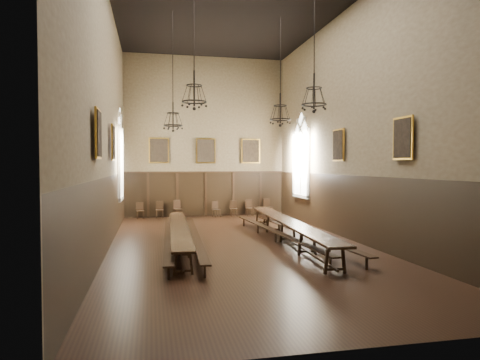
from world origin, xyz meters
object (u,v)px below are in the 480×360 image
object	(u,v)px
bench_right_outer	(302,235)
chair_0	(140,214)
table_left	(179,236)
chair_5	(234,211)
chair_1	(160,213)
chair_6	(249,211)
chandelier_back_left	(173,117)
bench_left_inner	(195,239)
chair_2	(178,212)
chandelier_front_right	(314,94)
chair_7	(268,210)
bench_left_outer	(169,239)
chandelier_front_left	(194,91)
bench_right_inner	(276,235)
chandelier_back_right	(280,113)
chair_4	(216,212)
table_right	(288,231)

from	to	relation	value
bench_right_outer	chair_0	size ratio (longest dim) A/B	10.76
table_left	chair_5	bearing A→B (deg)	66.72
chair_1	chair_6	bearing A→B (deg)	4.42
bench_right_outer	chandelier_back_left	distance (m)	6.87
bench_left_inner	chandelier_back_left	xyz separation A→B (m)	(-0.64, 2.16, 4.55)
chair_2	chandelier_front_right	world-z (taller)	chandelier_front_right
table_left	bench_right_outer	world-z (taller)	table_left
chair_7	bench_left_inner	bearing A→B (deg)	-135.03
bench_left_inner	chair_7	world-z (taller)	chair_7
bench_left_outer	bench_right_outer	size ratio (longest dim) A/B	1.02
bench_left_outer	chandelier_front_left	world-z (taller)	chandelier_front_left
chandelier_front_right	chair_7	bearing A→B (deg)	81.45
table_left	chandelier_back_left	world-z (taller)	chandelier_back_left
chandelier_back_left	chandelier_front_right	bearing A→B (deg)	-50.54
bench_right_inner	chandelier_back_left	distance (m)	6.18
bench_right_inner	chandelier_front_right	world-z (taller)	chandelier_front_right
chair_7	chandelier_front_left	xyz separation A→B (m)	(-5.30, -10.73, 4.83)
bench_left_outer	chandelier_back_right	world-z (taller)	chandelier_back_right
chair_4	table_left	bearing A→B (deg)	-126.07
bench_left_outer	chair_6	distance (m)	9.79
bench_right_outer	chair_4	xyz separation A→B (m)	(-1.94, 8.50, -0.01)
chair_6	chandelier_front_left	bearing A→B (deg)	-113.46
chair_1	bench_left_outer	bearing A→B (deg)	-84.80
chandelier_front_left	chair_2	bearing A→B (deg)	89.11
chair_4	bench_right_inner	bearing A→B (deg)	-101.77
bench_left_inner	chandelier_front_left	size ratio (longest dim) A/B	2.17
chandelier_back_right	chair_6	bearing A→B (deg)	88.16
chandelier_back_right	chandelier_front_right	size ratio (longest dim) A/B	1.00
chair_1	chandelier_back_left	world-z (taller)	chandelier_back_left
chair_2	chair_7	xyz separation A→B (m)	(5.14, 0.00, 0.00)
bench_right_inner	chandelier_back_right	world-z (taller)	chandelier_back_right
table_right	bench_left_outer	distance (m)	4.42
chandelier_front_left	bench_left_outer	bearing A→B (deg)	107.03
bench_left_outer	chair_0	bearing A→B (deg)	97.93
bench_left_inner	bench_right_outer	bearing A→B (deg)	-0.86
table_right	chair_4	bearing A→B (deg)	99.83
chair_0	chair_5	bearing A→B (deg)	-8.52
chair_2	chair_5	size ratio (longest dim) A/B	1.11
table_left	bench_right_inner	distance (m)	3.59
chair_1	chandelier_back_right	world-z (taller)	chandelier_back_right
bench_right_outer	chair_0	world-z (taller)	chair_0
table_right	chair_6	world-z (taller)	chair_6
table_left	table_right	distance (m)	4.04
table_left	chair_5	xyz separation A→B (m)	(3.62, 8.41, -0.09)
bench_left_outer	chair_5	world-z (taller)	chair_5
table_left	chair_2	size ratio (longest dim) A/B	9.45
chair_1	chandelier_back_left	bearing A→B (deg)	-81.95
chair_2	chandelier_front_left	bearing A→B (deg)	-110.18
bench_right_outer	bench_left_inner	bearing A→B (deg)	179.14
bench_left_inner	bench_right_inner	size ratio (longest dim) A/B	0.99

